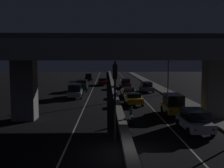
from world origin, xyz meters
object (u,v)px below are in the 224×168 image
object	(u,v)px
car_white_lead	(194,120)
car_taxi_yellow_second	(173,104)
car_black_fourth_oncoming	(89,77)
car_grey_fifth	(146,87)
motorcycle_white_filtering_near	(131,116)
car_grey_fourth	(128,92)
car_silver_lead_oncoming	(75,90)
street_lamp	(167,63)
car_dark_green_second_oncoming	(82,85)
pedestrian_on_sidewalk	(203,101)
car_dark_red_third_oncoming	(103,82)
traffic_light_left_of_median	(115,88)
car_dark_red_sixth	(125,83)
car_taxi_yellow_third	(133,99)

from	to	relation	value
car_white_lead	car_taxi_yellow_second	distance (m)	6.25
car_white_lead	car_black_fourth_oncoming	world-z (taller)	car_black_fourth_oncoming
car_grey_fifth	car_black_fourth_oncoming	world-z (taller)	car_black_fourth_oncoming
car_black_fourth_oncoming	motorcycle_white_filtering_near	distance (m)	45.35
car_grey_fourth	car_silver_lead_oncoming	distance (m)	7.68
street_lamp	car_dark_green_second_oncoming	bearing A→B (deg)	162.09
pedestrian_on_sidewalk	car_dark_green_second_oncoming	bearing A→B (deg)	129.25
car_grey_fourth	car_dark_red_third_oncoming	distance (m)	17.84
car_dark_red_third_oncoming	car_white_lead	bearing A→B (deg)	11.69
traffic_light_left_of_median	car_taxi_yellow_second	bearing A→B (deg)	54.61
car_dark_green_second_oncoming	car_black_fourth_oncoming	world-z (taller)	car_dark_green_second_oncoming
car_taxi_yellow_second	car_dark_red_sixth	xyz separation A→B (m)	(-3.02, 24.15, -0.14)
car_dark_green_second_oncoming	motorcycle_white_filtering_near	distance (m)	24.05
car_silver_lead_oncoming	motorcycle_white_filtering_near	world-z (taller)	car_silver_lead_oncoming
pedestrian_on_sidewalk	traffic_light_left_of_median	bearing A→B (deg)	-132.94
car_dark_red_third_oncoming	motorcycle_white_filtering_near	xyz separation A→B (m)	(2.90, -33.29, -0.12)
car_silver_lead_oncoming	car_dark_red_third_oncoming	distance (m)	18.65
car_grey_fifth	car_taxi_yellow_third	bearing A→B (deg)	164.15
car_taxi_yellow_second	car_grey_fifth	size ratio (longest dim) A/B	0.89
traffic_light_left_of_median	car_white_lead	distance (m)	7.07
car_dark_red_third_oncoming	motorcycle_white_filtering_near	distance (m)	33.41
traffic_light_left_of_median	car_black_fourth_oncoming	world-z (taller)	traffic_light_left_of_median
car_taxi_yellow_second	car_silver_lead_oncoming	distance (m)	16.05
street_lamp	car_white_lead	size ratio (longest dim) A/B	2.10
car_dark_green_second_oncoming	car_dark_red_third_oncoming	bearing A→B (deg)	160.92
car_taxi_yellow_third	car_grey_fifth	size ratio (longest dim) A/B	0.89
car_black_fourth_oncoming	car_white_lead	bearing A→B (deg)	14.06
car_grey_fourth	car_dark_red_sixth	distance (m)	11.68
car_taxi_yellow_second	car_taxi_yellow_third	distance (m)	6.63
car_taxi_yellow_third	car_dark_red_third_oncoming	size ratio (longest dim) A/B	0.92
car_taxi_yellow_second	car_grey_fourth	xyz separation A→B (m)	(-3.47, 12.47, -0.34)
car_white_lead	car_dark_red_third_oncoming	distance (m)	36.88
street_lamp	car_black_fourth_oncoming	xyz separation A→B (m)	(-13.90, 26.10, -3.99)
car_dark_red_sixth	pedestrian_on_sidewalk	distance (m)	23.19
car_dark_red_sixth	car_silver_lead_oncoming	distance (m)	14.93
car_silver_lead_oncoming	motorcycle_white_filtering_near	xyz separation A→B (m)	(6.58, -15.01, -0.42)
street_lamp	car_white_lead	bearing A→B (deg)	-97.44
motorcycle_white_filtering_near	pedestrian_on_sidewalk	xyz separation A→B (m)	(8.22, 5.37, 0.36)
motorcycle_white_filtering_near	pedestrian_on_sidewalk	world-z (taller)	pedestrian_on_sidewalk
traffic_light_left_of_median	car_silver_lead_oncoming	world-z (taller)	traffic_light_left_of_median
car_white_lead	street_lamp	bearing A→B (deg)	-7.82
car_grey_fifth	pedestrian_on_sidewalk	distance (m)	16.70
motorcycle_white_filtering_near	car_grey_fifth	bearing A→B (deg)	-13.79
car_grey_fifth	car_silver_lead_oncoming	xyz separation A→B (m)	(-11.23, -6.68, 0.17)
car_dark_red_sixth	car_dark_red_third_oncoming	bearing A→B (deg)	37.47
car_taxi_yellow_second	car_dark_red_third_oncoming	world-z (taller)	car_taxi_yellow_second
car_taxi_yellow_second	motorcycle_white_filtering_near	distance (m)	5.67
car_taxi_yellow_third	car_dark_green_second_oncoming	bearing A→B (deg)	25.09
car_dark_red_third_oncoming	pedestrian_on_sidewalk	xyz separation A→B (m)	(11.12, -27.91, 0.24)
car_grey_fifth	car_dark_red_third_oncoming	xyz separation A→B (m)	(-7.55, 11.60, -0.13)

